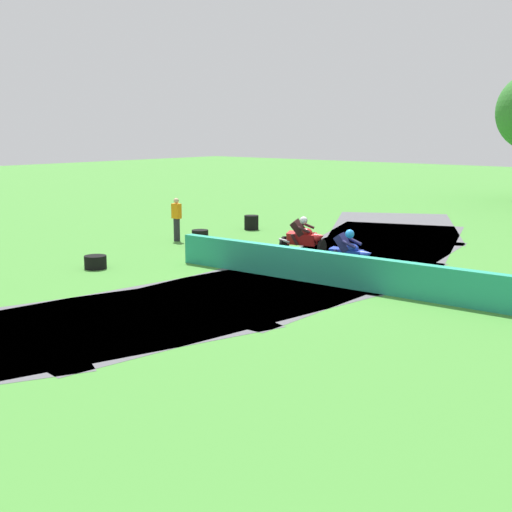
# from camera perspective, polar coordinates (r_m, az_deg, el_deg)

# --- Properties ---
(ground_plane) EXTENTS (120.00, 120.00, 0.00)m
(ground_plane) POSITION_cam_1_polar(r_m,az_deg,el_deg) (20.04, 3.13, -1.87)
(ground_plane) COLOR #428433
(track_asphalt) EXTENTS (10.79, 33.83, 0.01)m
(track_asphalt) POSITION_cam_1_polar(r_m,az_deg,el_deg) (20.77, 0.27, -1.40)
(track_asphalt) COLOR #515156
(track_asphalt) RESTS_ON ground
(safety_barrier) EXTENTS (20.22, 1.01, 0.90)m
(safety_barrier) POSITION_cam_1_polar(r_m,az_deg,el_deg) (17.30, 19.55, -2.92)
(safety_barrier) COLOR #239375
(safety_barrier) RESTS_ON ground
(motorcycle_lead_blue) EXTENTS (1.68, 0.77, 1.42)m
(motorcycle_lead_blue) POSITION_cam_1_polar(r_m,az_deg,el_deg) (20.41, 7.49, 0.17)
(motorcycle_lead_blue) COLOR black
(motorcycle_lead_blue) RESTS_ON ground
(motorcycle_chase_red) EXTENTS (1.71, 1.01, 1.43)m
(motorcycle_chase_red) POSITION_cam_1_polar(r_m,az_deg,el_deg) (23.55, 3.88, 1.56)
(motorcycle_chase_red) COLOR black
(motorcycle_chase_red) RESTS_ON ground
(tire_stack_mid_a) EXTENTS (0.67, 0.67, 0.40)m
(tire_stack_mid_a) POSITION_cam_1_polar(r_m,az_deg,el_deg) (21.99, -12.87, -0.48)
(tire_stack_mid_a) COLOR black
(tire_stack_mid_a) RESTS_ON ground
(tire_stack_mid_b) EXTENTS (0.59, 0.59, 0.60)m
(tire_stack_mid_b) POSITION_cam_1_polar(r_m,az_deg,el_deg) (25.47, -4.55, 1.45)
(tire_stack_mid_b) COLOR black
(tire_stack_mid_b) RESTS_ON ground
(tire_stack_far) EXTENTS (0.60, 0.60, 0.60)m
(tire_stack_far) POSITION_cam_1_polar(r_m,az_deg,el_deg) (29.56, -0.37, 2.73)
(tire_stack_far) COLOR black
(tire_stack_far) RESTS_ON ground
(track_marshal) EXTENTS (0.34, 0.24, 1.63)m
(track_marshal) POSITION_cam_1_polar(r_m,az_deg,el_deg) (26.70, -6.45, 2.95)
(track_marshal) COLOR #232328
(track_marshal) RESTS_ON ground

